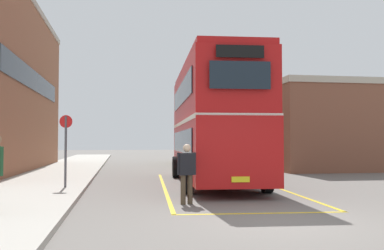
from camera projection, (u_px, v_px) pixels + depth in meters
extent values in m
plane|color=#66605B|center=(183.00, 173.00, 23.41)|extent=(135.60, 135.60, 0.00)
cube|color=#A39E93|center=(63.00, 170.00, 24.74)|extent=(4.00, 57.60, 0.14)
cube|color=#232D38|center=(35.00, 81.00, 24.56)|extent=(0.06, 14.56, 1.10)
cube|color=brown|center=(305.00, 131.00, 31.90)|extent=(8.79, 16.35, 4.87)
cube|color=#232D38|center=(246.00, 128.00, 31.20)|extent=(0.06, 12.43, 1.10)
cube|color=#BCB29E|center=(304.00, 96.00, 31.99)|extent=(8.91, 16.47, 0.36)
cylinder|color=black|center=(176.00, 167.00, 20.68)|extent=(0.34, 1.02, 1.00)
cylinder|color=black|center=(230.00, 167.00, 20.94)|extent=(0.34, 1.02, 1.00)
cylinder|color=black|center=(188.00, 179.00, 14.26)|extent=(0.34, 1.02, 1.00)
cylinder|color=black|center=(267.00, 178.00, 14.52)|extent=(0.34, 1.02, 1.00)
cube|color=#B71414|center=(213.00, 149.00, 17.63)|extent=(3.17, 10.55, 2.10)
cube|color=#B71414|center=(213.00, 97.00, 17.71)|extent=(3.15, 10.34, 2.10)
cube|color=#B71414|center=(213.00, 69.00, 17.76)|extent=(3.05, 10.23, 0.20)
cube|color=silver|center=(213.00, 123.00, 17.67)|extent=(3.19, 10.45, 0.14)
cube|color=#19232D|center=(181.00, 142.00, 17.52)|extent=(0.55, 8.53, 0.84)
cube|color=#19232D|center=(181.00, 94.00, 17.59)|extent=(0.55, 8.53, 0.84)
cube|color=#19232D|center=(245.00, 142.00, 17.77)|extent=(0.55, 8.53, 0.84)
cube|color=#19232D|center=(244.00, 95.00, 17.85)|extent=(0.55, 8.53, 0.84)
cube|color=#19232D|center=(240.00, 75.00, 12.52)|extent=(1.78, 0.15, 0.80)
cube|color=black|center=(240.00, 51.00, 12.55)|extent=(1.40, 0.12, 0.36)
cube|color=#19232D|center=(198.00, 140.00, 22.85)|extent=(2.03, 0.16, 1.00)
cube|color=yellow|center=(241.00, 179.00, 12.41)|extent=(0.52, 0.06, 0.16)
cylinder|color=black|center=(181.00, 157.00, 34.58)|extent=(0.35, 0.94, 0.92)
cylinder|color=black|center=(211.00, 157.00, 35.22)|extent=(0.35, 0.94, 0.92)
cylinder|color=black|center=(202.00, 160.00, 28.84)|extent=(0.35, 0.94, 0.92)
cylinder|color=black|center=(238.00, 160.00, 29.48)|extent=(0.35, 0.94, 0.92)
cube|color=gold|center=(207.00, 143.00, 32.07)|extent=(3.39, 10.11, 2.60)
cube|color=silver|center=(207.00, 124.00, 32.12)|extent=(3.21, 9.70, 0.12)
cube|color=#19232D|center=(191.00, 138.00, 31.77)|extent=(0.83, 7.90, 0.96)
cube|color=#19232D|center=(223.00, 138.00, 32.40)|extent=(0.83, 7.90, 0.96)
cube|color=#19232D|center=(190.00, 139.00, 36.89)|extent=(1.91, 0.23, 1.10)
cylinder|color=#473828|center=(190.00, 189.00, 11.96)|extent=(0.14, 0.14, 0.79)
cylinder|color=#473828|center=(183.00, 190.00, 11.87)|extent=(0.14, 0.14, 0.79)
cube|color=black|center=(187.00, 164.00, 11.94)|extent=(0.51, 0.34, 0.59)
cylinder|color=black|center=(194.00, 163.00, 12.04)|extent=(0.09, 0.09, 0.57)
cylinder|color=black|center=(179.00, 163.00, 11.84)|extent=(0.09, 0.09, 0.57)
sphere|color=beige|center=(187.00, 148.00, 11.94)|extent=(0.21, 0.21, 0.21)
cylinder|color=#4C4C51|center=(66.00, 152.00, 15.07)|extent=(0.08, 0.08, 2.43)
cylinder|color=red|center=(66.00, 121.00, 15.11)|extent=(0.44, 0.09, 0.44)
cube|color=gold|center=(164.00, 187.00, 16.35)|extent=(0.87, 12.40, 0.01)
cube|color=gold|center=(273.00, 186.00, 16.76)|extent=(0.87, 12.40, 0.01)
cube|color=gold|center=(261.00, 213.00, 10.38)|extent=(4.26, 0.38, 0.01)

